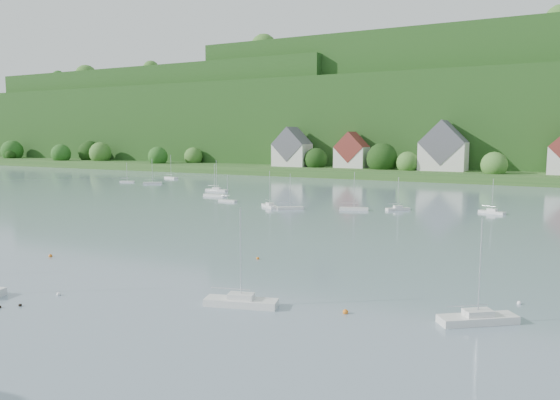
% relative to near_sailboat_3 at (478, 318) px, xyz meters
% --- Properties ---
extents(far_shore_strip, '(600.00, 60.00, 3.00)m').
position_rel_near_sailboat_3_xyz_m(far_shore_strip, '(-36.73, 163.73, 1.04)').
color(far_shore_strip, '#28531F').
rests_on(far_shore_strip, ground).
extents(forested_ridge, '(620.00, 181.22, 69.89)m').
position_rel_near_sailboat_3_xyz_m(forested_ridge, '(-36.33, 232.30, 22.43)').
color(forested_ridge, '#173B13').
rests_on(forested_ridge, ground).
extents(village_building_0, '(14.00, 10.40, 16.00)m').
position_rel_near_sailboat_3_xyz_m(village_building_0, '(-91.73, 150.73, 9.05)').
color(village_building_0, silver).
rests_on(village_building_0, far_shore_strip).
extents(village_building_1, '(12.00, 9.36, 14.00)m').
position_rel_near_sailboat_3_xyz_m(village_building_1, '(-66.73, 152.73, 8.29)').
color(village_building_1, silver).
rests_on(village_building_1, far_shore_strip).
extents(village_building_2, '(16.00, 11.44, 18.00)m').
position_rel_near_sailboat_3_xyz_m(village_building_2, '(-31.73, 151.73, 9.81)').
color(village_building_2, silver).
rests_on(village_building_2, far_shore_strip).
extents(near_sailboat_3, '(6.37, 5.40, 8.87)m').
position_rel_near_sailboat_3_xyz_m(near_sailboat_3, '(0.00, 0.00, 0.00)').
color(near_sailboat_3, silver).
rests_on(near_sailboat_3, ground).
extents(near_sailboat_4, '(6.97, 3.62, 9.06)m').
position_rel_near_sailboat_3_xyz_m(near_sailboat_4, '(-19.81, -5.26, 0.01)').
color(near_sailboat_4, silver).
rests_on(near_sailboat_4, ground).
extents(mooring_buoy_0, '(0.48, 0.48, 0.48)m').
position_rel_near_sailboat_3_xyz_m(mooring_buoy_0, '(-52.05, 0.39, -0.46)').
color(mooring_buoy_0, orange).
rests_on(mooring_buoy_0, ground).
extents(mooring_buoy_1, '(0.40, 0.40, 0.40)m').
position_rel_near_sailboat_3_xyz_m(mooring_buoy_1, '(-37.34, -10.70, -0.46)').
color(mooring_buoy_1, white).
rests_on(mooring_buoy_1, ground).
extents(mooring_buoy_2, '(0.50, 0.50, 0.50)m').
position_rel_near_sailboat_3_xyz_m(mooring_buoy_2, '(-10.61, -2.79, -0.46)').
color(mooring_buoy_2, orange).
rests_on(mooring_buoy_2, ground).
extents(mooring_buoy_3, '(0.39, 0.39, 0.39)m').
position_rel_near_sailboat_3_xyz_m(mooring_buoy_3, '(-27.76, 11.59, -0.46)').
color(mooring_buoy_3, orange).
rests_on(mooring_buoy_3, ground).
extents(mooring_buoy_4, '(0.40, 0.40, 0.40)m').
position_rel_near_sailboat_3_xyz_m(mooring_buoy_4, '(2.71, 7.09, -0.46)').
color(mooring_buoy_4, white).
rests_on(mooring_buoy_4, ground).
extents(duck_pair, '(1.62, 1.46, 0.29)m').
position_rel_near_sailboat_3_xyz_m(duck_pair, '(-38.28, -15.26, -0.36)').
color(duck_pair, black).
rests_on(duck_pair, ground).
extents(far_sailboat_cluster, '(190.51, 66.06, 8.71)m').
position_rel_near_sailboat_3_xyz_m(far_sailboat_cluster, '(-29.07, 79.10, -0.09)').
color(far_sailboat_cluster, silver).
rests_on(far_sailboat_cluster, ground).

